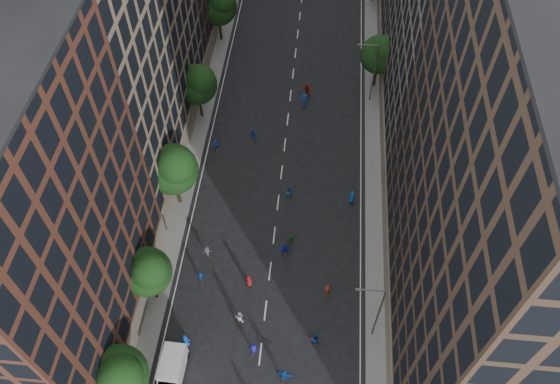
# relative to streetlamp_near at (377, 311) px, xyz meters

# --- Properties ---
(ground) EXTENTS (240.00, 240.00, 0.00)m
(ground) POSITION_rel_streetlamp_near_xyz_m (-10.37, 28.00, -5.17)
(ground) COLOR black
(ground) RESTS_ON ground
(sidewalk_left) EXTENTS (4.00, 105.00, 0.15)m
(sidewalk_left) POSITION_rel_streetlamp_near_xyz_m (-22.37, 35.50, -5.09)
(sidewalk_left) COLOR slate
(sidewalk_left) RESTS_ON ground
(sidewalk_right) EXTENTS (4.00, 105.00, 0.15)m
(sidewalk_right) POSITION_rel_streetlamp_near_xyz_m (1.63, 35.50, -5.09)
(sidewalk_right) COLOR slate
(sidewalk_right) RESTS_ON ground
(bldg_left_a) EXTENTS (14.00, 22.00, 30.00)m
(bldg_left_a) POSITION_rel_streetlamp_near_xyz_m (-29.37, -1.00, 9.83)
(bldg_left_a) COLOR #4E291D
(bldg_left_a) RESTS_ON ground
(bldg_left_b) EXTENTS (14.00, 26.00, 34.00)m
(bldg_left_b) POSITION_rel_streetlamp_near_xyz_m (-29.37, 23.00, 11.83)
(bldg_left_b) COLOR #7F6953
(bldg_left_b) RESTS_ON ground
(bldg_right_a) EXTENTS (14.00, 30.00, 36.00)m
(bldg_right_a) POSITION_rel_streetlamp_near_xyz_m (8.63, 3.00, 12.83)
(bldg_right_a) COLOR #453225
(bldg_right_a) RESTS_ON ground
(tree_left_0) EXTENTS (5.20, 5.20, 8.83)m
(tree_left_0) POSITION_rel_streetlamp_near_xyz_m (-21.38, -8.15, 0.79)
(tree_left_0) COLOR black
(tree_left_0) RESTS_ON ground
(tree_left_1) EXTENTS (4.80, 4.80, 8.21)m
(tree_left_1) POSITION_rel_streetlamp_near_xyz_m (-21.39, 1.86, 0.38)
(tree_left_1) COLOR black
(tree_left_1) RESTS_ON ground
(tree_left_2) EXTENTS (5.60, 5.60, 9.45)m
(tree_left_2) POSITION_rel_streetlamp_near_xyz_m (-21.36, 13.83, 1.19)
(tree_left_2) COLOR black
(tree_left_2) RESTS_ON ground
(tree_left_3) EXTENTS (5.00, 5.00, 8.58)m
(tree_left_3) POSITION_rel_streetlamp_near_xyz_m (-21.38, 27.85, 0.65)
(tree_left_3) COLOR black
(tree_left_3) RESTS_ON ground
(tree_left_4) EXTENTS (5.40, 5.40, 9.08)m
(tree_left_4) POSITION_rel_streetlamp_near_xyz_m (-21.37, 43.84, 0.93)
(tree_left_4) COLOR black
(tree_left_4) RESTS_ON ground
(tree_right_a) EXTENTS (5.00, 5.00, 8.39)m
(tree_right_a) POSITION_rel_streetlamp_near_xyz_m (1.02, 35.85, 0.46)
(tree_right_a) COLOR black
(tree_right_a) RESTS_ON ground
(streetlamp_near) EXTENTS (2.64, 0.22, 9.06)m
(streetlamp_near) POSITION_rel_streetlamp_near_xyz_m (0.00, 0.00, 0.00)
(streetlamp_near) COLOR #595B60
(streetlamp_near) RESTS_ON ground
(streetlamp_far) EXTENTS (2.64, 0.22, 9.06)m
(streetlamp_far) POSITION_rel_streetlamp_near_xyz_m (0.00, 33.00, 0.00)
(streetlamp_far) COLOR #595B60
(streetlamp_far) RESTS_ON ground
(cargo_van) EXTENTS (2.29, 4.64, 2.44)m
(cargo_van) POSITION_rel_streetlamp_near_xyz_m (-18.16, -5.71, -3.89)
(cargo_van) COLOR silver
(cargo_van) RESTS_ON ground
(skater_0) EXTENTS (0.94, 0.65, 1.82)m
(skater_0) POSITION_rel_streetlamp_near_xyz_m (-17.52, -2.71, -4.26)
(skater_0) COLOR #1544B0
(skater_0) RESTS_ON ground
(skater_2) EXTENTS (1.05, 0.95, 1.76)m
(skater_2) POSITION_rel_streetlamp_near_xyz_m (-5.34, -1.37, -4.29)
(skater_2) COLOR #122B98
(skater_2) RESTS_ON ground
(skater_3) EXTENTS (1.13, 0.79, 1.61)m
(skater_3) POSITION_rel_streetlamp_near_xyz_m (-10.98, -2.91, -4.36)
(skater_3) COLOR #1E15AE
(skater_3) RESTS_ON ground
(skater_4) EXTENTS (0.96, 0.58, 1.54)m
(skater_4) POSITION_rel_streetlamp_near_xyz_m (-17.34, 4.25, -4.40)
(skater_4) COLOR blue
(skater_4) RESTS_ON ground
(skater_5) EXTENTS (1.81, 0.80, 1.88)m
(skater_5) POSITION_rel_streetlamp_near_xyz_m (-7.93, -5.13, -4.23)
(skater_5) COLOR #13479F
(skater_5) RESTS_ON ground
(skater_6) EXTENTS (0.94, 0.75, 1.68)m
(skater_6) POSITION_rel_streetlamp_near_xyz_m (-12.34, 4.21, -4.33)
(skater_6) COLOR maroon
(skater_6) RESTS_ON ground
(skater_7) EXTENTS (0.65, 0.46, 1.70)m
(skater_7) POSITION_rel_streetlamp_near_xyz_m (-4.32, 3.95, -4.32)
(skater_7) COLOR maroon
(skater_7) RESTS_ON ground
(skater_8) EXTENTS (0.90, 0.73, 1.77)m
(skater_8) POSITION_rel_streetlamp_near_xyz_m (-12.77, 0.17, -4.28)
(skater_8) COLOR silver
(skater_8) RESTS_ON ground
(skater_9) EXTENTS (1.21, 0.96, 1.64)m
(skater_9) POSITION_rel_streetlamp_near_xyz_m (-17.20, 7.21, -4.35)
(skater_9) COLOR #424247
(skater_9) RESTS_ON ground
(skater_10) EXTENTS (1.01, 0.74, 1.59)m
(skater_10) POSITION_rel_streetlamp_near_xyz_m (-8.45, 9.57, -4.38)
(skater_10) COLOR #206D2B
(skater_10) RESTS_ON ground
(skater_11) EXTENTS (1.54, 0.95, 1.58)m
(skater_11) POSITION_rel_streetlamp_near_xyz_m (-9.03, 8.32, -4.38)
(skater_11) COLOR #172EBB
(skater_11) RESTS_ON ground
(skater_12) EXTENTS (0.98, 0.83, 1.70)m
(skater_12) POSITION_rel_streetlamp_near_xyz_m (-1.98, 15.88, -4.32)
(skater_12) COLOR #144EA6
(skater_12) RESTS_ON ground
(skater_13) EXTENTS (0.68, 0.57, 1.58)m
(skater_13) POSITION_rel_streetlamp_near_xyz_m (-18.78, 22.49, -4.38)
(skater_13) COLOR #1732BC
(skater_13) RESTS_ON ground
(skater_14) EXTENTS (0.96, 0.83, 1.69)m
(skater_14) POSITION_rel_streetlamp_near_xyz_m (-9.24, 15.96, -4.32)
(skater_14) COLOR blue
(skater_14) RESTS_ON ground
(skater_15) EXTENTS (1.39, 1.07, 1.89)m
(skater_15) POSITION_rel_streetlamp_near_xyz_m (-8.45, 31.17, -4.22)
(skater_15) COLOR #123B99
(skater_15) RESTS_ON ground
(skater_16) EXTENTS (1.13, 0.80, 1.78)m
(skater_16) POSITION_rel_streetlamp_near_xyz_m (-14.28, 24.41, -4.28)
(skater_16) COLOR #1445A8
(skater_16) RESTS_ON ground
(skater_17) EXTENTS (1.87, 1.20, 1.92)m
(skater_17) POSITION_rel_streetlamp_near_xyz_m (-8.13, 33.26, -4.21)
(skater_17) COLOR #AB2E1C
(skater_17) RESTS_ON ground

